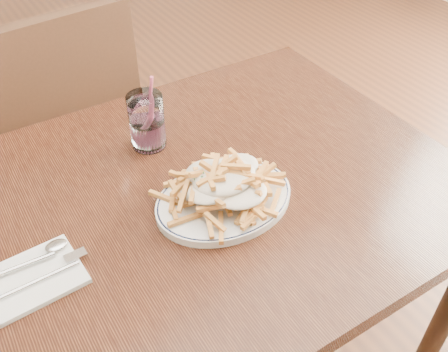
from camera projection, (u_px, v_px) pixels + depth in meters
table at (172, 228)px, 1.03m from camera, size 1.20×0.80×0.75m
chair_far at (62, 135)px, 1.51m from camera, size 0.48×0.48×0.94m
fries_plate at (224, 200)px, 0.96m from camera, size 0.34×0.32×0.02m
loaded_fries at (224, 182)px, 0.93m from camera, size 0.23×0.19×0.07m
napkin at (24, 283)px, 0.82m from camera, size 0.19×0.13×0.01m
cutlery at (21, 277)px, 0.82m from camera, size 0.20×0.07×0.01m
water_glass at (147, 124)px, 1.08m from camera, size 0.08×0.08×0.17m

